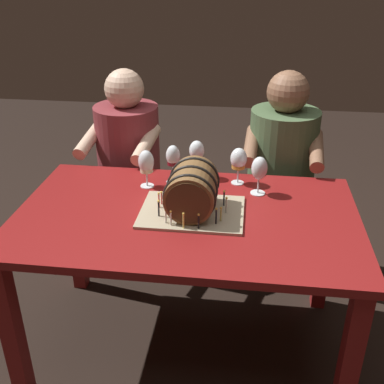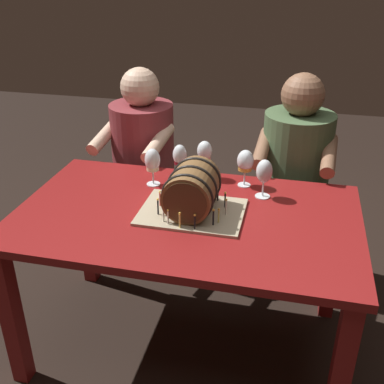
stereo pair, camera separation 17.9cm
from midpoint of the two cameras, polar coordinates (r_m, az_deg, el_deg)
ground_plane at (r=2.42m, az=-2.82°, el=-17.84°), size 8.00×8.00×0.00m
dining_table at (r=2.03m, az=-3.22°, el=-5.24°), size 1.45×0.86×0.73m
barrel_cake at (r=1.93m, az=-2.65°, el=-0.08°), size 0.43×0.32×0.22m
wine_glass_empty at (r=2.10m, az=5.78°, el=2.73°), size 0.07×0.07×0.18m
wine_glass_red at (r=2.20m, az=-4.67°, el=4.15°), size 0.07×0.07×0.19m
wine_glass_rose at (r=2.25m, az=-1.63°, el=4.81°), size 0.07×0.07×0.19m
wine_glass_amber at (r=2.19m, az=3.36°, el=3.83°), size 0.08×0.08×0.18m
wine_glass_white at (r=2.18m, az=-7.95°, el=3.42°), size 0.07×0.07×0.18m
person_seated_left at (r=2.76m, az=-9.42°, el=1.88°), size 0.43×0.51×1.17m
person_seated_right at (r=2.65m, az=8.72°, el=1.15°), size 0.42×0.49×1.19m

